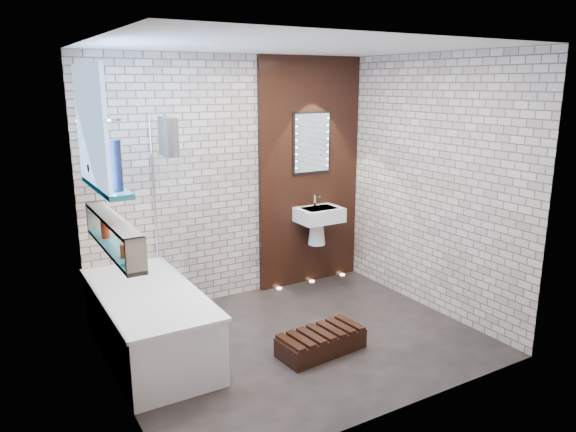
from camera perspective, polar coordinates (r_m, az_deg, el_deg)
ground at (r=5.12m, az=0.87°, el=-12.96°), size 3.20×3.20×0.00m
room_shell at (r=4.68m, az=0.93°, el=1.40°), size 3.24×3.20×2.60m
walnut_panel at (r=6.23m, az=2.31°, el=4.54°), size 1.30×0.06×2.60m
clerestory_window at (r=4.34m, az=-19.75°, el=7.67°), size 0.18×1.00×0.94m
display_niche at (r=4.28m, az=-17.95°, el=-1.85°), size 0.14×1.30×0.26m
bathtub at (r=4.93m, az=-14.44°, el=-10.77°), size 0.79×1.74×0.70m
bath_screen at (r=5.12m, az=-12.70°, el=1.94°), size 0.01×0.78×1.40m
towel at (r=4.90m, az=-12.50°, el=8.16°), size 0.10×0.26×0.34m
shower_head at (r=4.97m, az=-18.13°, el=9.63°), size 0.18×0.18×0.02m
washbasin at (r=6.17m, az=3.24°, el=-0.40°), size 0.50×0.36×0.58m
led_mirror at (r=6.15m, az=2.53°, el=7.71°), size 0.50×0.02×0.70m
walnut_step at (r=4.89m, az=3.50°, el=-13.21°), size 0.80×0.41×0.17m
niche_bottles at (r=4.30m, az=-17.94°, el=-2.21°), size 0.07×0.80×0.16m
sill_vases at (r=4.40m, az=-18.67°, el=4.80°), size 0.22×0.65×0.37m
floor_uplights at (r=6.51m, az=2.53°, el=-6.87°), size 0.96×0.06×0.01m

